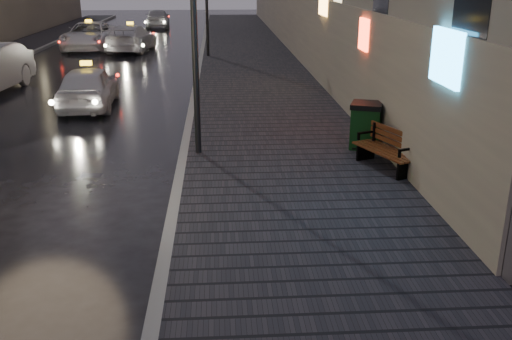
{
  "coord_description": "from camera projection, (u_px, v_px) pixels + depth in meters",
  "views": [
    {
      "loc": [
        2.36,
        -6.72,
        4.14
      ],
      "look_at": [
        2.97,
        2.66,
        0.85
      ],
      "focal_mm": 40.0,
      "sensor_mm": 36.0,
      "label": 1
    }
  ],
  "objects": [
    {
      "name": "lamp_near",
      "position": [
        193.0,
        3.0,
        12.16
      ],
      "size": [
        0.36,
        0.36,
        5.28
      ],
      "color": "black",
      "rests_on": "sidewalk"
    },
    {
      "name": "taxi_mid",
      "position": [
        131.0,
        38.0,
        30.78
      ],
      "size": [
        2.54,
        5.1,
        1.42
      ],
      "primitive_type": "imported",
      "rotation": [
        0.0,
        0.0,
        3.03
      ],
      "color": "silver",
      "rests_on": "ground"
    },
    {
      "name": "trash_bin",
      "position": [
        366.0,
        125.0,
        13.44
      ],
      "size": [
        0.91,
        0.91,
        1.09
      ],
      "rotation": [
        0.0,
        0.0,
        -0.35
      ],
      "color": "black",
      "rests_on": "sidewalk"
    },
    {
      "name": "taxi_far",
      "position": [
        90.0,
        36.0,
        31.65
      ],
      "size": [
        2.53,
        5.34,
        1.47
      ],
      "primitive_type": "imported",
      "rotation": [
        0.0,
        0.0,
        -0.02
      ],
      "color": "silver",
      "rests_on": "ground"
    },
    {
      "name": "ground",
      "position": [
        46.0,
        301.0,
        7.55
      ],
      "size": [
        120.0,
        120.0,
        0.0
      ],
      "primitive_type": "plane",
      "color": "black",
      "rests_on": "ground"
    },
    {
      "name": "car_far",
      "position": [
        158.0,
        18.0,
        43.42
      ],
      "size": [
        1.97,
        4.37,
        1.46
      ],
      "primitive_type": "imported",
      "rotation": [
        0.0,
        0.0,
        3.2
      ],
      "color": "#A1A2A9",
      "rests_on": "ground"
    },
    {
      "name": "curb",
      "position": [
        201.0,
        60.0,
        27.4
      ],
      "size": [
        0.2,
        58.0,
        0.15
      ],
      "primitive_type": "cube",
      "color": "slate",
      "rests_on": "ground"
    },
    {
      "name": "bench",
      "position": [
        388.0,
        149.0,
        12.05
      ],
      "size": [
        1.15,
        1.76,
        0.85
      ],
      "rotation": [
        0.0,
        0.0,
        0.38
      ],
      "color": "black",
      "rests_on": "sidewalk"
    },
    {
      "name": "sidewalk",
      "position": [
        250.0,
        60.0,
        27.55
      ],
      "size": [
        4.6,
        58.0,
        0.15
      ],
      "primitive_type": "cube",
      "color": "black",
      "rests_on": "ground"
    },
    {
      "name": "taxi_near",
      "position": [
        88.0,
        87.0,
        18.02
      ],
      "size": [
        1.81,
        4.04,
        1.35
      ],
      "primitive_type": "imported",
      "rotation": [
        0.0,
        0.0,
        3.2
      ],
      "color": "silver",
      "rests_on": "ground"
    },
    {
      "name": "curb_far",
      "position": [
        11.0,
        62.0,
        26.85
      ],
      "size": [
        0.2,
        58.0,
        0.15
      ],
      "primitive_type": "cube",
      "color": "slate",
      "rests_on": "ground"
    }
  ]
}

